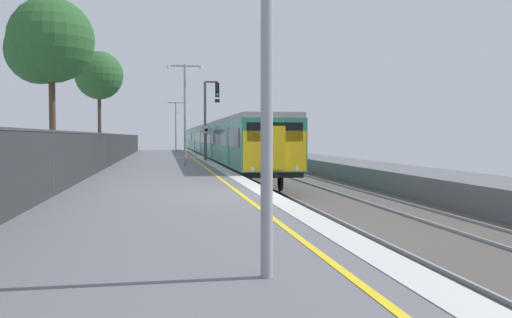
# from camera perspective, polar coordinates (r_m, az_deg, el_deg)

# --- Properties ---
(ground) EXTENTS (17.40, 110.00, 1.21)m
(ground) POSITION_cam_1_polar(r_m,az_deg,el_deg) (16.73, 8.60, -5.41)
(ground) COLOR slate
(commuter_train_at_platform) EXTENTS (2.83, 63.84, 3.81)m
(commuter_train_at_platform) POSITION_cam_1_polar(r_m,az_deg,el_deg) (54.84, -4.52, 1.90)
(commuter_train_at_platform) COLOR #2D846B
(commuter_train_at_platform) RESTS_ON ground
(signal_gantry) EXTENTS (1.10, 0.24, 5.49)m
(signal_gantry) POSITION_cam_1_polar(r_m,az_deg,el_deg) (39.32, -4.82, 4.87)
(signal_gantry) COLOR #47474C
(signal_gantry) RESTS_ON ground
(speed_limit_sign) EXTENTS (0.59, 0.08, 2.37)m
(speed_limit_sign) POSITION_cam_1_polar(r_m,az_deg,el_deg) (36.89, -5.07, 2.11)
(speed_limit_sign) COLOR #59595B
(speed_limit_sign) RESTS_ON ground
(platform_lamp_mid) EXTENTS (2.00, 0.20, 5.67)m
(platform_lamp_mid) POSITION_cam_1_polar(r_m,az_deg,el_deg) (31.80, -7.22, 5.36)
(platform_lamp_mid) COLOR #93999E
(platform_lamp_mid) RESTS_ON ground
(platform_lamp_far) EXTENTS (2.00, 0.20, 5.14)m
(platform_lamp_far) POSITION_cam_1_polar(r_m,az_deg,el_deg) (57.20, -8.14, 3.70)
(platform_lamp_far) COLOR #93999E
(platform_lamp_far) RESTS_ON ground
(platform_back_fence) EXTENTS (0.07, 99.00, 1.80)m
(platform_back_fence) POSITION_cam_1_polar(r_m,az_deg,el_deg) (16.07, -19.99, -0.28)
(platform_back_fence) COLOR #282B2D
(platform_back_fence) RESTS_ON ground
(background_tree_left) EXTENTS (4.29, 4.29, 9.26)m
(background_tree_left) POSITION_cam_1_polar(r_m,az_deg,el_deg) (52.60, -15.55, 8.06)
(background_tree_left) COLOR #473323
(background_tree_left) RESTS_ON ground
(background_tree_centre) EXTENTS (4.52, 4.42, 8.83)m
(background_tree_centre) POSITION_cam_1_polar(r_m,az_deg,el_deg) (31.55, -20.41, 10.89)
(background_tree_centre) COLOR #473323
(background_tree_centre) RESTS_ON ground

